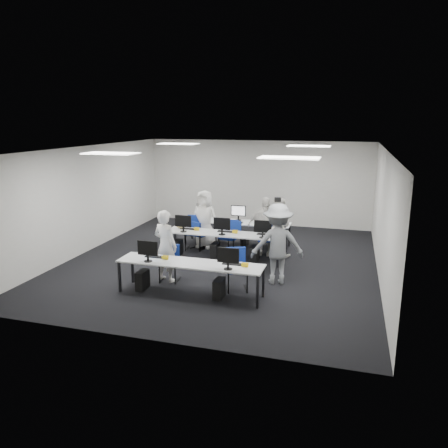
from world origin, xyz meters
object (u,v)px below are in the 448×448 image
(chair_4, at_px, (266,246))
(chair_6, at_px, (235,241))
(chair_0, at_px, (170,270))
(chair_2, at_px, (194,239))
(student_1, at_px, (277,227))
(chair_1, at_px, (237,277))
(desk_front, at_px, (190,265))
(student_3, at_px, (265,226))
(desk_mid, at_px, (224,235))
(chair_7, at_px, (267,244))
(chair_5, at_px, (200,240))
(student_0, at_px, (165,246))
(chair_3, at_px, (229,244))
(student_2, at_px, (205,219))
(photographer, at_px, (277,244))

(chair_4, distance_m, chair_6, 0.98)
(chair_0, relative_size, chair_2, 0.86)
(student_1, bearing_deg, chair_1, 89.38)
(desk_front, bearing_deg, student_3, 73.41)
(desk_mid, height_order, chair_1, chair_1)
(chair_2, height_order, chair_7, chair_2)
(chair_5, height_order, chair_6, chair_6)
(desk_front, xyz_separation_m, desk_mid, (0.00, 2.60, 0.00))
(chair_0, bearing_deg, desk_mid, 62.22)
(chair_4, xyz_separation_m, chair_7, (0.01, 0.21, -0.00))
(chair_1, relative_size, chair_2, 0.95)
(chair_4, bearing_deg, student_1, -6.49)
(chair_0, xyz_separation_m, student_0, (-0.09, -0.02, 0.59))
(desk_front, height_order, chair_0, chair_0)
(chair_3, xyz_separation_m, student_1, (1.34, 0.21, 0.53))
(chair_4, height_order, chair_7, chair_4)
(desk_mid, xyz_separation_m, student_3, (0.99, 0.71, 0.14))
(chair_3, bearing_deg, chair_4, 9.46)
(student_2, relative_size, student_3, 1.04)
(chair_2, xyz_separation_m, student_0, (0.25, -2.62, 0.54))
(student_2, bearing_deg, chair_2, -123.30)
(chair_0, height_order, student_0, student_0)
(desk_front, bearing_deg, chair_3, 89.96)
(desk_mid, xyz_separation_m, chair_2, (-1.10, 0.66, -0.37))
(student_2, bearing_deg, chair_6, 1.95)
(chair_5, bearing_deg, student_2, 82.34)
(desk_mid, relative_size, photographer, 1.70)
(chair_2, height_order, student_0, student_0)
(student_0, bearing_deg, student_3, -107.67)
(chair_4, distance_m, photographer, 2.19)
(chair_6, height_order, photographer, photographer)
(student_0, relative_size, student_2, 1.00)
(desk_front, height_order, chair_6, chair_6)
(chair_6, xyz_separation_m, chair_7, (0.97, -0.00, -0.01))
(desk_front, relative_size, chair_1, 3.44)
(chair_1, bearing_deg, desk_front, -168.42)
(desk_front, xyz_separation_m, student_0, (-0.85, 0.64, 0.17))
(chair_7, bearing_deg, chair_2, 171.83)
(student_2, distance_m, student_3, 1.86)
(desk_mid, xyz_separation_m, student_2, (-0.86, 0.93, 0.17))
(student_3, bearing_deg, chair_0, -125.31)
(student_0, bearing_deg, photographer, -150.14)
(photographer, bearing_deg, student_2, -58.79)
(chair_2, relative_size, chair_4, 1.07)
(student_1, relative_size, photographer, 0.88)
(student_3, height_order, photographer, photographer)
(chair_2, height_order, chair_3, chair_2)
(desk_front, bearing_deg, student_1, 67.78)
(desk_mid, xyz_separation_m, chair_1, (0.89, -2.04, -0.39))
(chair_2, relative_size, student_3, 0.60)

